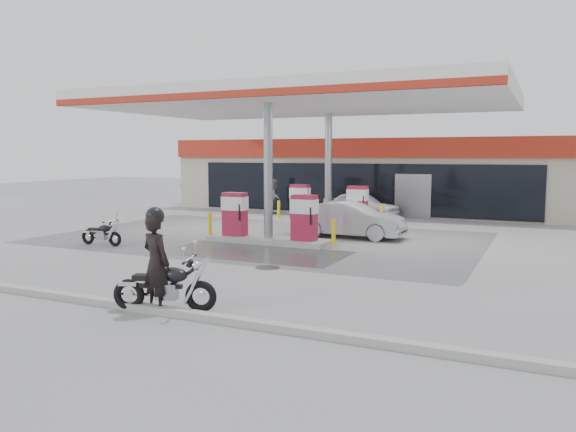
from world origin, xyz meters
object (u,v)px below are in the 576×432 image
main_motorcycle (166,288)px  biker_main (156,263)px  pump_island_near (269,223)px  hatchback_silver (350,220)px  parked_car_left (213,194)px  attendant (275,197)px  sedan_white (361,205)px  parked_motorcycle (102,234)px  pump_island_far (328,209)px

main_motorcycle → biker_main: biker_main is taller
pump_island_near → hatchback_silver: bearing=47.7°
biker_main → parked_car_left: biker_main is taller
pump_island_near → parked_car_left: 15.62m
pump_island_near → attendant: size_ratio=2.77×
sedan_white → hatchback_silver: size_ratio=0.92×
biker_main → attendant: (-6.06, 17.65, -0.08)m
parked_car_left → hatchback_silver: bearing=-112.5°
parked_car_left → attendant: bearing=-103.2°
main_motorcycle → sedan_white: (-1.44, 17.58, 0.16)m
hatchback_silver → parked_car_left: hatchback_silver is taller
pump_island_near → attendant: 9.72m
biker_main → sedan_white: size_ratio=0.52×
main_motorcycle → hatchback_silver: size_ratio=0.50×
main_motorcycle → hatchback_silver: 11.26m
parked_motorcycle → sedan_white: (5.72, 11.80, 0.26)m
biker_main → attendant: bearing=-54.7°
sedan_white → pump_island_near: bearing=-176.5°
pump_island_far → main_motorcycle: pump_island_far is taller
main_motorcycle → biker_main: size_ratio=1.04×
parked_motorcycle → pump_island_far: bearing=59.4°
pump_island_near → main_motorcycle: size_ratio=2.46×
attendant → hatchback_silver: attendant is taller
pump_island_near → biker_main: (1.94, -8.85, 0.29)m
pump_island_near → parked_car_left: bearing=129.8°
pump_island_near → main_motorcycle: (2.13, -8.78, -0.22)m
pump_island_near → pump_island_far: bearing=90.0°
attendant → hatchback_silver: bearing=-139.6°
pump_island_far → sedan_white: (0.69, 2.80, -0.06)m
pump_island_far → parked_motorcycle: size_ratio=2.97×
hatchback_silver → sedan_white: bearing=13.4°
attendant → sedan_white: bearing=-94.8°
pump_island_far → hatchback_silver: bearing=-57.4°
pump_island_far → hatchback_silver: (2.25, -3.53, -0.02)m
pump_island_far → main_motorcycle: size_ratio=2.46×
main_motorcycle → parked_motorcycle: 9.21m
sedan_white → hatchback_silver: 6.52m
parked_car_left → biker_main: bearing=-134.9°
sedan_white → attendant: (-4.81, 0.00, 0.27)m
pump_island_far → hatchback_silver: size_ratio=1.23×
pump_island_near → pump_island_far: 6.00m
sedan_white → attendant: size_ratio=2.07×
parked_motorcycle → attendant: 11.84m
biker_main → sedan_white: bearing=-69.5°
biker_main → hatchback_silver: biker_main is taller
pump_island_near → parked_car_left: (-10.00, 12.00, -0.04)m
parked_motorcycle → parked_car_left: (-4.97, 15.00, 0.27)m
main_motorcycle → attendant: attendant is taller
attendant → parked_car_left: 6.70m
pump_island_near → sedan_white: (0.69, 8.80, -0.06)m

